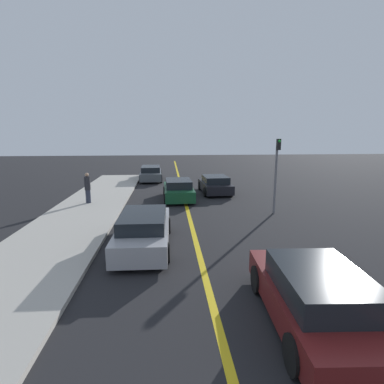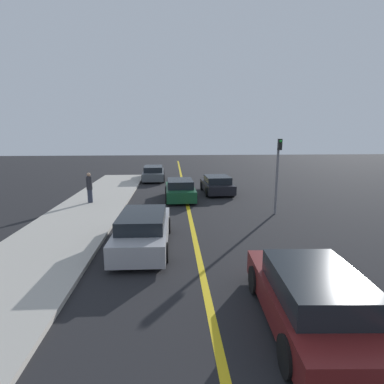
{
  "view_description": "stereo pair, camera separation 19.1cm",
  "coord_description": "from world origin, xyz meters",
  "px_view_note": "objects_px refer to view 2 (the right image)",
  "views": [
    {
      "loc": [
        -1.05,
        3.33,
        4.17
      ],
      "look_at": [
        -0.06,
        15.44,
        1.76
      ],
      "focal_mm": 28.0,
      "sensor_mm": 36.0,
      "label": 1
    },
    {
      "loc": [
        -0.86,
        3.31,
        4.17
      ],
      "look_at": [
        -0.06,
        15.44,
        1.76
      ],
      "focal_mm": 28.0,
      "sensor_mm": 36.0,
      "label": 2
    }
  ],
  "objects_px": {
    "car_ahead_center": "(143,230)",
    "car_oncoming_far": "(154,173)",
    "traffic_light": "(278,168)",
    "car_far_distant": "(180,190)",
    "pedestrian_mid_group": "(90,188)",
    "car_near_right_lane": "(312,299)",
    "car_parked_left_lot": "(217,185)"
  },
  "relations": [
    {
      "from": "car_ahead_center",
      "to": "car_oncoming_far",
      "type": "height_order",
      "value": "car_ahead_center"
    },
    {
      "from": "car_ahead_center",
      "to": "traffic_light",
      "type": "bearing_deg",
      "value": 33.71
    },
    {
      "from": "car_far_distant",
      "to": "pedestrian_mid_group",
      "type": "relative_size",
      "value": 2.32
    },
    {
      "from": "car_near_right_lane",
      "to": "car_far_distant",
      "type": "distance_m",
      "value": 13.16
    },
    {
      "from": "car_far_distant",
      "to": "pedestrian_mid_group",
      "type": "distance_m",
      "value": 5.43
    },
    {
      "from": "car_oncoming_far",
      "to": "pedestrian_mid_group",
      "type": "distance_m",
      "value": 9.64
    },
    {
      "from": "traffic_light",
      "to": "car_far_distant",
      "type": "bearing_deg",
      "value": 141.82
    },
    {
      "from": "car_near_right_lane",
      "to": "traffic_light",
      "type": "relative_size",
      "value": 1.17
    },
    {
      "from": "car_parked_left_lot",
      "to": "car_oncoming_far",
      "type": "relative_size",
      "value": 0.81
    },
    {
      "from": "car_oncoming_far",
      "to": "pedestrian_mid_group",
      "type": "relative_size",
      "value": 2.72
    },
    {
      "from": "traffic_light",
      "to": "pedestrian_mid_group",
      "type": "bearing_deg",
      "value": 165.19
    },
    {
      "from": "car_parked_left_lot",
      "to": "traffic_light",
      "type": "relative_size",
      "value": 1.01
    },
    {
      "from": "car_oncoming_far",
      "to": "traffic_light",
      "type": "bearing_deg",
      "value": -61.3
    },
    {
      "from": "car_far_distant",
      "to": "traffic_light",
      "type": "bearing_deg",
      "value": -39.82
    },
    {
      "from": "car_parked_left_lot",
      "to": "pedestrian_mid_group",
      "type": "height_order",
      "value": "pedestrian_mid_group"
    },
    {
      "from": "car_near_right_lane",
      "to": "pedestrian_mid_group",
      "type": "xyz_separation_m",
      "value": [
        -7.78,
        11.78,
        0.36
      ]
    },
    {
      "from": "car_ahead_center",
      "to": "car_far_distant",
      "type": "relative_size",
      "value": 1.16
    },
    {
      "from": "car_far_distant",
      "to": "car_oncoming_far",
      "type": "xyz_separation_m",
      "value": [
        -2.15,
        7.97,
        0.01
      ]
    },
    {
      "from": "car_far_distant",
      "to": "traffic_light",
      "type": "distance_m",
      "value": 6.43
    },
    {
      "from": "car_near_right_lane",
      "to": "car_oncoming_far",
      "type": "height_order",
      "value": "car_near_right_lane"
    },
    {
      "from": "car_ahead_center",
      "to": "car_far_distant",
      "type": "xyz_separation_m",
      "value": [
        1.57,
        7.95,
        -0.03
      ]
    },
    {
      "from": "car_far_distant",
      "to": "car_oncoming_far",
      "type": "relative_size",
      "value": 0.85
    },
    {
      "from": "car_near_right_lane",
      "to": "pedestrian_mid_group",
      "type": "distance_m",
      "value": 14.12
    },
    {
      "from": "car_far_distant",
      "to": "pedestrian_mid_group",
      "type": "height_order",
      "value": "pedestrian_mid_group"
    },
    {
      "from": "car_ahead_center",
      "to": "car_oncoming_far",
      "type": "xyz_separation_m",
      "value": [
        -0.58,
        15.92,
        -0.03
      ]
    },
    {
      "from": "car_near_right_lane",
      "to": "car_ahead_center",
      "type": "height_order",
      "value": "car_near_right_lane"
    },
    {
      "from": "car_far_distant",
      "to": "car_parked_left_lot",
      "type": "height_order",
      "value": "car_far_distant"
    },
    {
      "from": "car_ahead_center",
      "to": "traffic_light",
      "type": "distance_m",
      "value": 7.83
    },
    {
      "from": "car_far_distant",
      "to": "car_parked_left_lot",
      "type": "relative_size",
      "value": 1.05
    },
    {
      "from": "car_parked_left_lot",
      "to": "car_oncoming_far",
      "type": "bearing_deg",
      "value": 125.05
    },
    {
      "from": "car_ahead_center",
      "to": "pedestrian_mid_group",
      "type": "relative_size",
      "value": 2.7
    },
    {
      "from": "car_far_distant",
      "to": "traffic_light",
      "type": "height_order",
      "value": "traffic_light"
    }
  ]
}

